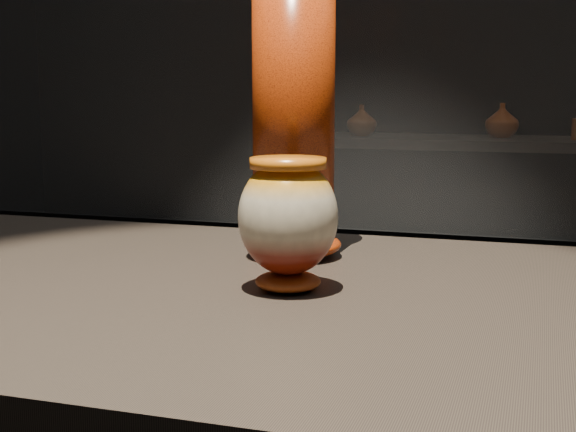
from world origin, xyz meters
name	(u,v)px	position (x,y,z in m)	size (l,w,h in m)	color
main_vase	(288,218)	(-0.18, 0.00, 0.99)	(0.16, 0.16, 0.16)	#661509
tall_vase	(294,108)	(-0.23, 0.19, 1.12)	(0.16, 0.16, 0.45)	#BC3A0C
back_shelf	(463,188)	(-0.27, 3.30, 0.64)	(2.00, 0.60, 0.90)	black
back_vase_left	(362,120)	(-0.81, 3.24, 0.98)	(0.16, 0.16, 0.16)	#994016
back_vase_mid	(502,120)	(-0.09, 3.32, 0.99)	(0.17, 0.17, 0.17)	#661509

